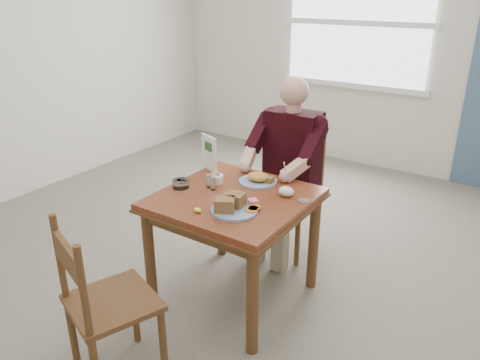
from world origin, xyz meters
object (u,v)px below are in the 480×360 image
Objects in this scene: chair_near at (103,304)px; near_plate at (233,205)px; table at (234,212)px; diner at (288,155)px; far_plate at (259,179)px; chair_far at (292,192)px.

near_plate is (0.26, 0.79, 0.31)m from chair_near.
table is 0.73m from diner.
far_plate reaches higher than table.
chair_far reaches higher than far_plate.
diner reaches higher than chair_far.
near_plate is at bearing -56.96° from table.
table is 0.66× the size of diner.
chair_far is at bearing 96.80° from near_plate.
diner is (0.00, 0.71, 0.17)m from table.
table is at bearing -90.00° from chair_far.
near_plate is at bearing -83.20° from chair_far.
chair_near reaches higher than table.
near_plate is at bearing 72.15° from chair_near.
chair_near is 2.64× the size of near_plate.
diner is at bearing 97.48° from near_plate.
chair_near is 0.89m from near_plate.
near_plate reaches higher than far_plate.
table is 3.46× the size of far_plate.
table is 0.81m from chair_far.
table is at bearing 123.04° from near_plate.
chair_near is 1.72m from diner.
table is 0.26m from near_plate.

